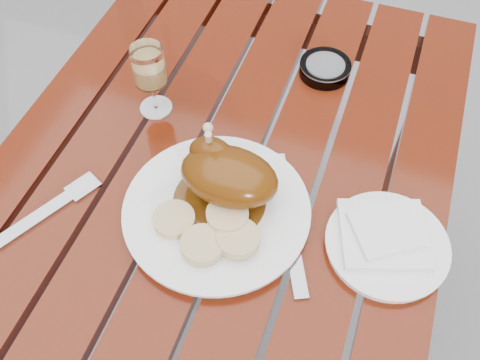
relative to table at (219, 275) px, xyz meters
name	(u,v)px	position (x,y,z in m)	size (l,w,h in m)	color
ground	(223,332)	(0.00, 0.00, -0.38)	(60.00, 60.00, 0.00)	slate
table	(219,275)	(0.00, 0.00, 0.00)	(0.80, 1.20, 0.75)	#65200C
dinner_plate	(217,211)	(0.03, -0.06, 0.39)	(0.31, 0.31, 0.02)	white
roast_duck	(226,174)	(0.03, -0.02, 0.44)	(0.17, 0.16, 0.12)	#4E2908
bread_dumplings	(210,229)	(0.04, -0.11, 0.41)	(0.18, 0.13, 0.03)	#D8B684
wine_glass	(151,80)	(-0.17, 0.13, 0.45)	(0.06, 0.06, 0.15)	#E5B668
side_plate	(387,245)	(0.31, -0.03, 0.38)	(0.20, 0.20, 0.02)	white
napkin	(384,234)	(0.30, -0.02, 0.40)	(0.14, 0.13, 0.01)	white
ashtray	(325,68)	(0.12, 0.33, 0.39)	(0.10, 0.10, 0.03)	#B2B7BC
fork	(39,216)	(-0.25, -0.17, 0.38)	(0.02, 0.19, 0.01)	gray
knife	(289,231)	(0.16, -0.05, 0.38)	(0.02, 0.24, 0.01)	gray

